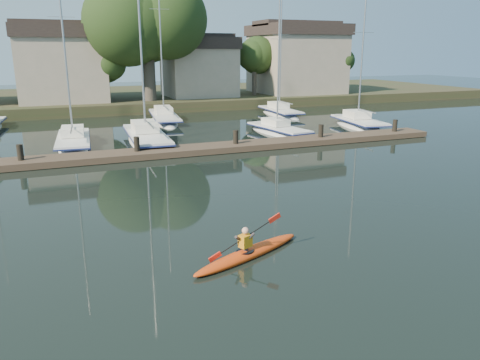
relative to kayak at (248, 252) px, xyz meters
name	(u,v)px	position (x,y,z in m)	size (l,w,h in m)	color
ground	(307,239)	(2.27, 0.52, -0.16)	(160.00, 160.00, 0.00)	black
kayak	(248,252)	(0.00, 0.00, 0.00)	(4.09, 2.13, 1.34)	#CF430F
dock	(188,150)	(2.27, 14.52, 0.04)	(34.00, 2.00, 1.80)	#4D372C
sailboat_1	(74,149)	(-3.92, 19.33, -0.35)	(2.59, 8.37, 13.49)	silver
sailboat_2	(147,146)	(0.61, 18.75, -0.37)	(2.77, 9.93, 16.28)	silver
sailboat_3	(278,136)	(10.19, 18.54, -0.33)	(2.92, 7.35, 11.53)	silver
sailboat_4	(358,130)	(17.45, 18.94, -0.37)	(3.28, 7.63, 12.56)	silver
sailboat_6	(165,123)	(3.91, 27.94, -0.34)	(3.18, 9.99, 15.61)	silver
sailboat_7	(280,117)	(14.83, 27.60, -0.35)	(2.44, 7.87, 12.54)	silver
shore	(136,75)	(3.89, 40.81, 3.07)	(90.00, 25.25, 12.75)	#27351A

